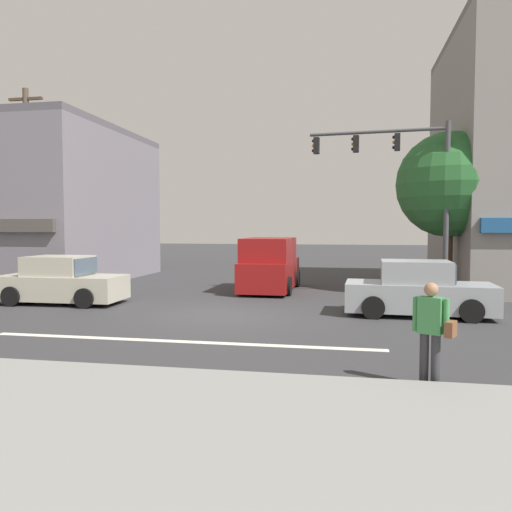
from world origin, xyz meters
name	(u,v)px	position (x,y,z in m)	size (l,w,h in m)	color
ground_plane	(220,314)	(0.00, 0.00, 0.00)	(120.00, 120.00, 0.00)	#333335
lane_marking_stripe	(180,341)	(0.00, -3.50, 0.00)	(9.00, 0.24, 0.01)	silver
sidewalk_curb	(46,427)	(0.00, -8.50, 0.08)	(40.00, 5.00, 0.16)	gray
street_tree	(449,185)	(7.38, 5.96, 4.13)	(3.94, 3.94, 6.11)	#4C3823
utility_pole_near_left	(28,187)	(-8.59, 3.55, 4.08)	(1.40, 0.22, 7.86)	brown
utility_pole_far_right	(469,199)	(8.89, 9.52, 3.80)	(1.40, 0.22, 7.30)	brown
traffic_light_mast	(408,177)	(5.69, 4.50, 4.30)	(4.88, 0.63, 6.20)	#47474C
sedan_crossing_center	(418,291)	(5.63, 0.87, 0.71)	(4.17, 2.01, 1.58)	#999EA3
van_crossing_leftbound	(270,266)	(0.57, 5.68, 1.01)	(2.07, 4.62, 2.11)	maroon
sedan_parked_curbside	(61,282)	(-5.74, 1.10, 0.71)	(4.12, 1.92, 1.58)	#B7B29E
pedestrian_foreground_with_bag	(432,328)	(4.96, -5.80, 0.95)	(0.65, 0.50, 1.67)	#333338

